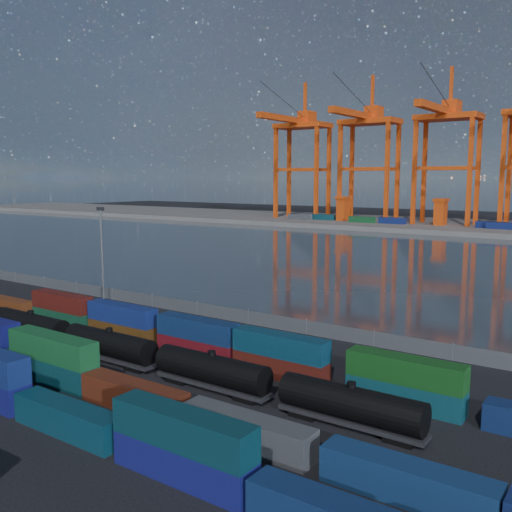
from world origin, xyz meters
The scene contains 11 objects.
ground centered at (0.00, 0.00, 0.00)m, with size 700.00×700.00×0.00m, color black.
harbor_water centered at (0.00, 105.00, 0.01)m, with size 700.00×700.00×0.00m, color #29333C.
far_quay centered at (0.00, 210.00, 1.00)m, with size 700.00×70.00×2.00m, color #514F4C.
container_row_mid centered at (-7.10, -3.86, 1.91)m, with size 141.24×2.46×5.24m.
container_row_north centered at (3.98, 11.31, 1.98)m, with size 139.95×2.29×4.88m.
tanker_string centered at (-18.32, 4.08, 2.10)m, with size 106.62×2.92×4.19m.
waterfront_fence centered at (0.00, 28.00, 1.00)m, with size 160.12×0.12×2.20m.
yard_light_mast centered at (-30.00, 26.00, 9.30)m, with size 1.60×0.40×16.60m.
gantry_cranes centered at (-7.50, 203.21, 41.25)m, with size 200.88×49.70×67.30m.
quay_containers centered at (-11.00, 195.46, 3.30)m, with size 172.58×10.99×2.60m.
straddle_carriers centered at (-2.50, 200.00, 7.82)m, with size 140.00×7.00×11.10m.
Camera 1 is at (48.44, -39.12, 21.58)m, focal length 40.00 mm.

